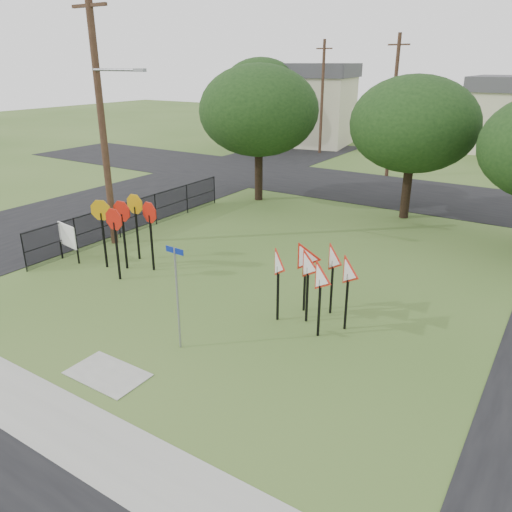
{
  "coord_description": "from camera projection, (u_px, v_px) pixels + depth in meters",
  "views": [
    {
      "loc": [
        8.81,
        -9.22,
        7.25
      ],
      "look_at": [
        0.92,
        3.0,
        1.6
      ],
      "focal_mm": 35.0,
      "sensor_mm": 36.0,
      "label": 1
    }
  ],
  "objects": [
    {
      "name": "far_pole_c",
      "position": [
        322.0,
        97.0,
        41.18
      ],
      "size": [
        1.4,
        0.24,
        9.0
      ],
      "color": "#4B3222",
      "rests_on": "ground"
    },
    {
      "name": "tree_near_left",
      "position": [
        259.0,
        111.0,
        26.53
      ],
      "size": [
        6.4,
        6.4,
        7.27
      ],
      "color": "black",
      "rests_on": "ground"
    },
    {
      "name": "fence_run",
      "position": [
        138.0,
        214.0,
        22.75
      ],
      "size": [
        0.05,
        11.55,
        1.5
      ],
      "color": "black",
      "rests_on": "ground"
    },
    {
      "name": "tree_far_left",
      "position": [
        261.0,
        88.0,
        44.0
      ],
      "size": [
        6.8,
        6.8,
        7.73
      ],
      "color": "black",
      "rests_on": "ground"
    },
    {
      "name": "ground",
      "position": [
        172.0,
        333.0,
        14.3
      ],
      "size": [
        140.0,
        140.0,
        0.0
      ],
      "primitive_type": "plane",
      "color": "#3C5D23"
    },
    {
      "name": "info_board",
      "position": [
        67.0,
        237.0,
        19.17
      ],
      "size": [
        1.19,
        0.24,
        1.5
      ],
      "color": "black",
      "rests_on": "ground"
    },
    {
      "name": "utility_pole_main",
      "position": [
        102.0,
        118.0,
        19.59
      ],
      "size": [
        3.55,
        0.33,
        10.0
      ],
      "color": "#4B3222",
      "rests_on": "ground"
    },
    {
      "name": "street_name_sign",
      "position": [
        177.0,
        292.0,
        13.01
      ],
      "size": [
        0.6,
        0.06,
        2.89
      ],
      "color": "gray",
      "rests_on": "ground"
    },
    {
      "name": "tree_near_mid",
      "position": [
        414.0,
        124.0,
        23.39
      ],
      "size": [
        6.0,
        6.0,
        6.8
      ],
      "color": "black",
      "rests_on": "ground"
    },
    {
      "name": "house_left",
      "position": [
        302.0,
        104.0,
        46.68
      ],
      "size": [
        10.58,
        8.88,
        7.2
      ],
      "color": "beige",
      "rests_on": "ground"
    },
    {
      "name": "sidewalk",
      "position": [
        44.0,
        414.0,
        11.01
      ],
      "size": [
        30.0,
        1.6,
        0.02
      ],
      "primitive_type": "cube",
      "color": "gray",
      "rests_on": "ground"
    },
    {
      "name": "street_far",
      "position": [
        396.0,
        192.0,
        29.96
      ],
      "size": [
        60.0,
        8.0,
        0.02
      ],
      "primitive_type": "cube",
      "color": "black",
      "rests_on": "ground"
    },
    {
      "name": "far_pole_a",
      "position": [
        393.0,
        106.0,
        32.44
      ],
      "size": [
        1.4,
        0.24,
        9.0
      ],
      "color": "#4B3222",
      "rests_on": "ground"
    },
    {
      "name": "curb_pad",
      "position": [
        107.0,
        374.0,
        12.41
      ],
      "size": [
        2.0,
        1.2,
        0.02
      ],
      "primitive_type": "cube",
      "color": "gray",
      "rests_on": "ground"
    },
    {
      "name": "street_left",
      "position": [
        131.0,
        200.0,
        28.19
      ],
      "size": [
        8.0,
        50.0,
        0.02
      ],
      "primitive_type": "cube",
      "color": "black",
      "rests_on": "ground"
    },
    {
      "name": "stop_sign_cluster",
      "position": [
        125.0,
        219.0,
        18.12
      ],
      "size": [
        2.49,
        1.87,
        2.64
      ],
      "color": "black",
      "rests_on": "ground"
    },
    {
      "name": "yield_sign_cluster",
      "position": [
        315.0,
        269.0,
        14.37
      ],
      "size": [
        2.76,
        2.03,
        2.29
      ],
      "color": "black",
      "rests_on": "ground"
    }
  ]
}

